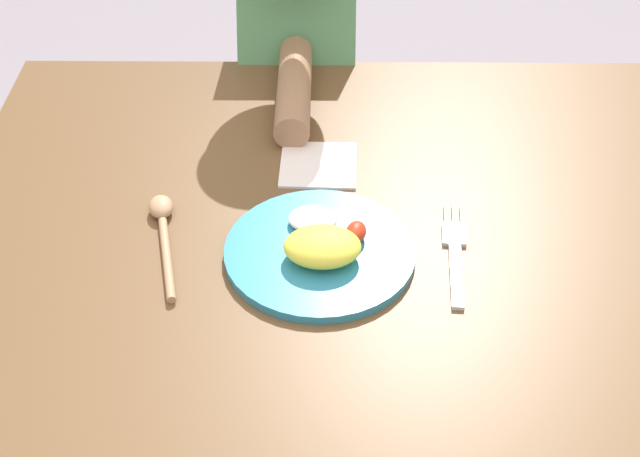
% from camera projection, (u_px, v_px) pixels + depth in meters
% --- Properties ---
extents(dining_table, '(1.09, 0.98, 0.72)m').
position_uv_depth(dining_table, '(354.00, 304.00, 1.20)').
color(dining_table, brown).
rests_on(dining_table, ground_plane).
extents(plate, '(0.24, 0.24, 0.05)m').
position_uv_depth(plate, '(321.00, 248.00, 1.13)').
color(plate, teal).
rests_on(plate, dining_table).
extents(fork, '(0.03, 0.20, 0.01)m').
position_uv_depth(fork, '(455.00, 254.00, 1.14)').
color(fork, silver).
rests_on(fork, dining_table).
extents(spoon, '(0.06, 0.20, 0.02)m').
position_uv_depth(spoon, '(163.00, 226.00, 1.17)').
color(spoon, tan).
rests_on(spoon, dining_table).
extents(person, '(0.21, 0.46, 1.05)m').
position_uv_depth(person, '(299.00, 116.00, 1.67)').
color(person, '#4C406F').
rests_on(person, ground_plane).
extents(napkin, '(0.11, 0.11, 0.00)m').
position_uv_depth(napkin, '(318.00, 165.00, 1.29)').
color(napkin, white).
rests_on(napkin, dining_table).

